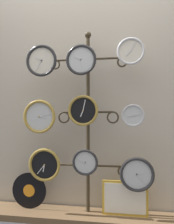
{
  "coord_description": "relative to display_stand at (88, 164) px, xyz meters",
  "views": [
    {
      "loc": [
        0.46,
        -2.07,
        0.97
      ],
      "look_at": [
        0.0,
        0.36,
        1.01
      ],
      "focal_mm": 42.0,
      "sensor_mm": 36.0,
      "label": 1
    }
  ],
  "objects": [
    {
      "name": "picture_frame",
      "position": [
        0.35,
        -0.05,
        -0.29
      ],
      "size": [
        0.42,
        0.02,
        0.32
      ],
      "color": "gold",
      "rests_on": "low_shelf"
    },
    {
      "name": "clock_bottom_center",
      "position": [
        -0.01,
        -0.11,
        0.04
      ],
      "size": [
        0.24,
        0.04,
        0.24
      ],
      "color": "silver"
    },
    {
      "name": "clock_middle_right",
      "position": [
        0.43,
        -0.1,
        0.47
      ],
      "size": [
        0.2,
        0.04,
        0.2
      ],
      "color": "silver"
    },
    {
      "name": "display_stand",
      "position": [
        0.0,
        0.0,
        0.0
      ],
      "size": [
        0.78,
        0.44,
        1.79
      ],
      "color": "#382D1E",
      "rests_on": "ground_plane"
    },
    {
      "name": "clock_top_center",
      "position": [
        -0.04,
        -0.11,
        0.99
      ],
      "size": [
        0.29,
        0.04,
        0.29
      ],
      "color": "silver"
    },
    {
      "name": "clock_middle_left",
      "position": [
        -0.45,
        -0.1,
        0.46
      ],
      "size": [
        0.32,
        0.04,
        0.32
      ],
      "color": "silver"
    },
    {
      "name": "clock_top_left",
      "position": [
        -0.43,
        -0.12,
        0.99
      ],
      "size": [
        0.31,
        0.04,
        0.31
      ],
      "color": "silver"
    },
    {
      "name": "vinyl_record",
      "position": [
        -0.59,
        -0.03,
        -0.27
      ],
      "size": [
        0.35,
        0.01,
        0.35
      ],
      "color": "black",
      "rests_on": "low_shelf"
    },
    {
      "name": "clock_middle_center",
      "position": [
        -0.02,
        -0.11,
        0.52
      ],
      "size": [
        0.29,
        0.04,
        0.29
      ],
      "color": "black"
    },
    {
      "name": "clock_bottom_left",
      "position": [
        -0.4,
        -0.1,
        0.0
      ],
      "size": [
        0.31,
        0.04,
        0.31
      ],
      "color": "black"
    },
    {
      "name": "clock_top_right",
      "position": [
        0.41,
        -0.09,
        1.05
      ],
      "size": [
        0.25,
        0.04,
        0.25
      ],
      "color": "silver"
    },
    {
      "name": "clock_bottom_right",
      "position": [
        0.46,
        -0.12,
        -0.05
      ],
      "size": [
        0.31,
        0.04,
        0.31
      ],
      "color": "silver"
    },
    {
      "name": "shop_wall",
      "position": [
        0.0,
        0.16,
        0.89
      ],
      "size": [
        4.4,
        0.04,
        2.8
      ],
      "color": "#BCB2A3",
      "rests_on": "ground_plane"
    },
    {
      "name": "low_shelf",
      "position": [
        0.0,
        -0.06,
        -0.48
      ],
      "size": [
        2.2,
        0.36,
        0.06
      ],
      "color": "brown",
      "rests_on": "ground_plane"
    }
  ]
}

